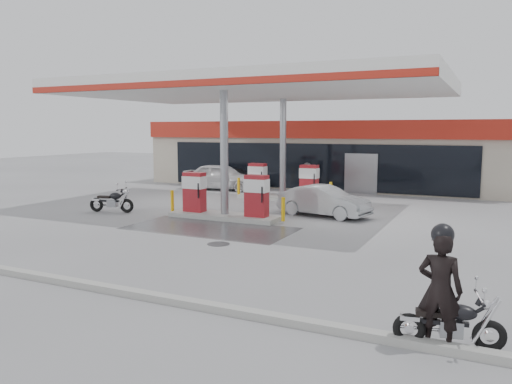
% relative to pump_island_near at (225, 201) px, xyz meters
% --- Properties ---
extents(ground, '(90.00, 90.00, 0.00)m').
position_rel_pump_island_near_xyz_m(ground, '(0.00, -2.00, -0.71)').
color(ground, gray).
rests_on(ground, ground).
extents(wet_patch, '(6.00, 3.00, 0.00)m').
position_rel_pump_island_near_xyz_m(wet_patch, '(0.50, -2.00, -0.71)').
color(wet_patch, '#4C4C4F').
rests_on(wet_patch, ground).
extents(drain_cover, '(0.70, 0.70, 0.01)m').
position_rel_pump_island_near_xyz_m(drain_cover, '(2.00, -4.00, -0.71)').
color(drain_cover, '#38383A').
rests_on(drain_cover, ground).
extents(kerb, '(28.00, 0.25, 0.15)m').
position_rel_pump_island_near_xyz_m(kerb, '(0.00, -9.00, -0.64)').
color(kerb, gray).
rests_on(kerb, ground).
extents(store_building, '(22.00, 8.22, 4.00)m').
position_rel_pump_island_near_xyz_m(store_building, '(0.01, 13.94, 1.30)').
color(store_building, '#B8B09A').
rests_on(store_building, ground).
extents(canopy, '(16.00, 10.02, 5.51)m').
position_rel_pump_island_near_xyz_m(canopy, '(0.00, 3.00, 4.56)').
color(canopy, silver).
rests_on(canopy, ground).
extents(pump_island_near, '(5.14, 1.30, 1.78)m').
position_rel_pump_island_near_xyz_m(pump_island_near, '(0.00, 0.00, 0.00)').
color(pump_island_near, '#9E9E99').
rests_on(pump_island_near, ground).
extents(pump_island_far, '(5.14, 1.30, 1.78)m').
position_rel_pump_island_near_xyz_m(pump_island_far, '(0.00, 6.00, 0.00)').
color(pump_island_far, '#9E9E99').
rests_on(pump_island_far, ground).
extents(main_motorcycle, '(1.74, 0.66, 0.90)m').
position_rel_pump_island_near_xyz_m(main_motorcycle, '(9.04, -8.79, -0.31)').
color(main_motorcycle, black).
rests_on(main_motorcycle, ground).
extents(biker_main, '(0.74, 0.52, 1.91)m').
position_rel_pump_island_near_xyz_m(biker_main, '(8.85, -8.83, 0.25)').
color(biker_main, black).
rests_on(biker_main, ground).
extents(parked_motorcycle, '(1.99, 0.80, 1.03)m').
position_rel_pump_island_near_xyz_m(parked_motorcycle, '(-5.03, -0.79, -0.25)').
color(parked_motorcycle, black).
rests_on(parked_motorcycle, ground).
extents(sedan_white, '(4.67, 2.27, 1.54)m').
position_rel_pump_island_near_xyz_m(sedan_white, '(-4.79, 8.20, 0.06)').
color(sedan_white, silver).
rests_on(sedan_white, ground).
extents(attendant, '(0.74, 0.90, 1.69)m').
position_rel_pump_island_near_xyz_m(attendant, '(0.31, 8.80, 0.14)').
color(attendant, '#525257').
rests_on(attendant, ground).
extents(hatchback_silver, '(3.96, 2.05, 1.24)m').
position_rel_pump_island_near_xyz_m(hatchback_silver, '(3.38, 2.20, -0.09)').
color(hatchback_silver, '#9DA0A4').
rests_on(hatchback_silver, ground).
extents(parked_car_left, '(4.01, 1.92, 1.13)m').
position_rel_pump_island_near_xyz_m(parked_car_left, '(-4.50, 10.00, -0.15)').
color(parked_car_left, black).
rests_on(parked_car_left, ground).
extents(parked_car_right, '(4.40, 2.46, 1.16)m').
position_rel_pump_island_near_xyz_m(parked_car_right, '(7.13, 12.00, -0.13)').
color(parked_car_right, black).
rests_on(parked_car_right, ground).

